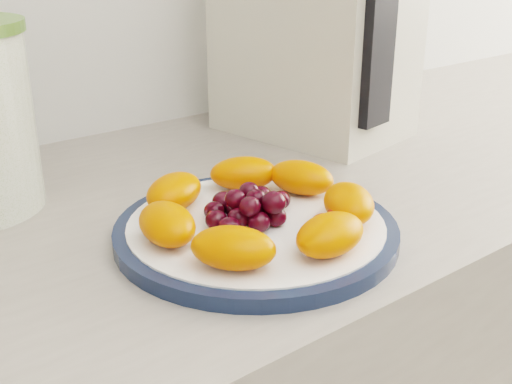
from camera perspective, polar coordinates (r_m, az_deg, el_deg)
plate_rim at (r=0.65m, az=0.00°, el=-3.46°), size 0.29×0.29×0.01m
plate_face at (r=0.65m, az=0.00°, el=-3.38°), size 0.26×0.26×0.02m
appliance_body at (r=0.97m, az=5.27°, el=14.75°), size 0.23×0.29×0.33m
appliance_panel at (r=0.86m, az=10.86°, el=13.78°), size 0.06×0.03×0.24m
fruit_plate at (r=0.64m, az=0.16°, el=-1.22°), size 0.25×0.25×0.04m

